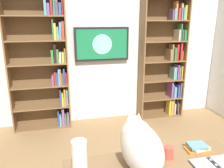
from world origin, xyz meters
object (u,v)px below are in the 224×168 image
at_px(coffee_mug, 168,152).
at_px(desk_book_stack, 198,148).
at_px(bookshelf_left, 167,61).
at_px(wall_mounted_tv, 102,44).
at_px(paper_towel_roll, 79,156).
at_px(cat, 140,143).
at_px(bookshelf_right, 45,62).
at_px(open_binder, 216,166).

distance_m(coffee_mug, desk_book_stack, 0.29).
xyz_separation_m(bookshelf_left, wall_mounted_tv, (1.18, -0.08, 0.33)).
bearing_deg(desk_book_stack, coffee_mug, 6.93).
height_order(bookshelf_left, coffee_mug, bookshelf_left).
relative_size(paper_towel_roll, desk_book_stack, 1.15).
xyz_separation_m(wall_mounted_tv, cat, (0.19, 2.43, -0.47)).
bearing_deg(wall_mounted_tv, bookshelf_right, 5.02).
height_order(wall_mounted_tv, cat, wall_mounted_tv).
height_order(bookshelf_right, desk_book_stack, bookshelf_right).
relative_size(open_binder, paper_towel_roll, 1.42).
height_order(bookshelf_right, cat, bookshelf_right).
xyz_separation_m(wall_mounted_tv, desk_book_stack, (-0.34, 2.36, -0.62)).
bearing_deg(desk_book_stack, wall_mounted_tv, -81.72).
bearing_deg(paper_towel_roll, desk_book_stack, -178.12).
height_order(bookshelf_left, paper_towel_roll, bookshelf_left).
height_order(wall_mounted_tv, open_binder, wall_mounted_tv).
distance_m(bookshelf_left, cat, 2.72).
distance_m(bookshelf_right, open_binder, 2.84).
height_order(bookshelf_left, bookshelf_right, bookshelf_right).
relative_size(wall_mounted_tv, cat, 1.47).
bearing_deg(wall_mounted_tv, paper_towel_roll, 75.38).
distance_m(open_binder, coffee_mug, 0.35).
distance_m(wall_mounted_tv, cat, 2.48).
distance_m(wall_mounted_tv, open_binder, 2.69).
relative_size(bookshelf_left, wall_mounted_tv, 2.28).
bearing_deg(coffee_mug, paper_towel_roll, -0.27).
height_order(bookshelf_left, open_binder, bookshelf_left).
bearing_deg(bookshelf_right, paper_towel_roll, 97.69).
relative_size(bookshelf_left, bookshelf_right, 0.96).
xyz_separation_m(bookshelf_right, desk_book_stack, (-1.28, 2.28, -0.36)).
xyz_separation_m(bookshelf_left, coffee_mug, (1.12, 2.31, -0.27)).
xyz_separation_m(bookshelf_left, paper_towel_roll, (1.80, 2.31, -0.20)).
bearing_deg(bookshelf_right, desk_book_stack, 119.32).
bearing_deg(coffee_mug, open_binder, 146.91).
relative_size(wall_mounted_tv, paper_towel_roll, 3.97).
bearing_deg(bookshelf_left, cat, 59.67).
bearing_deg(bookshelf_right, coffee_mug, 113.23).
bearing_deg(coffee_mug, bookshelf_left, -115.89).
distance_m(bookshelf_right, paper_towel_roll, 2.35).
bearing_deg(bookshelf_left, bookshelf_right, -0.06).
bearing_deg(bookshelf_left, coffee_mug, 64.11).
xyz_separation_m(bookshelf_right, wall_mounted_tv, (-0.94, -0.08, 0.26)).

